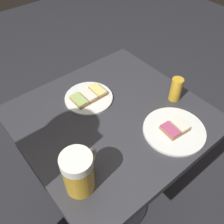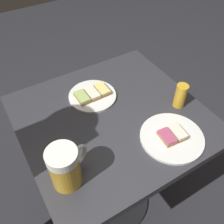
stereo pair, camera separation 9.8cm
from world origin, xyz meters
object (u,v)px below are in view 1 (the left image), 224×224
(plate_far, at_px, (174,130))
(beer_glass_small, at_px, (176,89))
(plate_near, at_px, (89,97))
(beer_mug, at_px, (79,172))

(plate_far, height_order, beer_glass_small, beer_glass_small)
(plate_near, distance_m, plate_far, 0.38)
(plate_near, xyz_separation_m, beer_mug, (-0.31, 0.25, 0.07))
(beer_mug, relative_size, beer_glass_small, 1.49)
(beer_mug, height_order, beer_glass_small, beer_mug)
(plate_near, height_order, plate_far, same)
(plate_near, height_order, beer_glass_small, beer_glass_small)
(plate_far, height_order, beer_mug, beer_mug)
(plate_far, bearing_deg, beer_mug, 84.01)
(plate_far, relative_size, beer_mug, 1.52)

